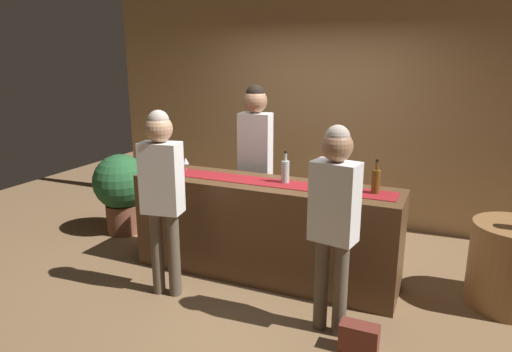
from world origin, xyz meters
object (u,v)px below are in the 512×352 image
Objects in this scene: wine_bottle_clear at (285,171)px; wine_glass_mid_counter at (186,161)px; wine_bottle_amber at (376,181)px; wine_glass_near_customer at (320,176)px; bartender at (255,148)px; customer_browsing at (162,185)px; potted_plant_tall at (121,188)px; customer_sipping at (334,210)px; round_side_table at (511,266)px; handbag at (359,338)px.

wine_bottle_clear is 2.10× the size of wine_glass_mid_counter.
wine_glass_near_customer is at bearing -179.02° from wine_bottle_amber.
wine_bottle_amber is 1.91m from wine_glass_mid_counter.
bartender reaches higher than wine_glass_near_customer.
wine_glass_near_customer is 1.03m from bartender.
customer_browsing is 1.73× the size of potted_plant_tall.
customer_sipping is at bearing -48.11° from wine_bottle_clear.
customer_sipping is 1.76m from round_side_table.
round_side_table is at bearing 48.22° from handbag.
bartender reaches higher than customer_sipping.
potted_plant_tall is at bearing 169.98° from customer_sipping.
round_side_table is (1.62, 0.28, -0.69)m from wine_glass_near_customer.
customer_browsing reaches higher than customer_sipping.
wine_bottle_clear is at bearing 141.77° from customer_sipping.
wine_bottle_amber reaches higher than wine_glass_mid_counter.
customer_sipping is (0.31, -0.71, -0.05)m from wine_glass_near_customer.
wine_bottle_amber is at bearing 153.89° from bartender.
wine_glass_near_customer is 1.42m from wine_glass_mid_counter.
potted_plant_tall is at bearing 164.88° from wine_glass_mid_counter.
handbag is at bearing -23.48° from customer_sipping.
wine_bottle_clear is 2.10× the size of wine_glass_near_customer.
wine_glass_mid_counter is (-1.91, 0.01, -0.01)m from wine_bottle_amber.
potted_plant_tall is at bearing 179.41° from round_side_table.
handbag is at bearing -24.36° from wine_glass_mid_counter.
wine_bottle_clear reaches higher than wine_glass_near_customer.
bartender is 1.11× the size of customer_sipping.
wine_glass_near_customer reaches higher than handbag.
wine_bottle_amber is 0.31× the size of potted_plant_tall.
wine_glass_near_customer is at bearing 123.64° from customer_sipping.
handbag is (3.12, -1.21, -0.45)m from potted_plant_tall.
customer_browsing is at bearing -138.92° from wine_bottle_clear.
bartender is (-1.37, 0.54, 0.07)m from wine_bottle_amber.
wine_bottle_clear reaches higher than round_side_table.
customer_sipping is 1.69× the size of potted_plant_tall.
wine_bottle_amber is at bearing 95.76° from handbag.
wine_glass_near_customer is 0.09× the size of customer_sipping.
wine_glass_near_customer reaches higher than round_side_table.
wine_bottle_amber and wine_bottle_clear have the same top height.
customer_sipping reaches higher than wine_glass_mid_counter.
wine_bottle_clear is 0.41× the size of round_side_table.
wine_bottle_clear is at bearing 31.19° from customer_browsing.
wine_bottle_clear is at bearing -172.28° from round_side_table.
round_side_table is at bearing 46.89° from customer_sipping.
bartender is at bearing 66.15° from customer_browsing.
bartender is 6.47× the size of handbag.
bartender is (-0.87, 0.55, 0.08)m from wine_glass_near_customer.
wine_bottle_clear is at bearing -7.98° from potted_plant_tall.
customer_sipping is at bearing -66.24° from wine_glass_near_customer.
customer_sipping is 1.50m from customer_browsing.
wine_bottle_amber is at bearing -166.44° from round_side_table.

